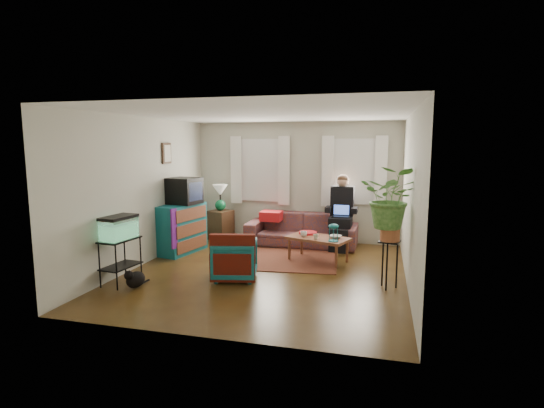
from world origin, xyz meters
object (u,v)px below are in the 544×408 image
(aquarium_stand, at_px, (121,261))
(coffee_table, at_px, (318,249))
(sofa, at_px, (302,224))
(plant_stand, at_px, (389,265))
(armchair, at_px, (235,257))
(dresser, at_px, (180,228))
(side_table, at_px, (221,225))

(aquarium_stand, relative_size, coffee_table, 0.64)
(sofa, height_order, plant_stand, sofa)
(plant_stand, bearing_deg, armchair, -176.54)
(plant_stand, bearing_deg, aquarium_stand, -168.42)
(dresser, distance_m, plant_stand, 4.13)
(dresser, relative_size, plant_stand, 1.48)
(sofa, height_order, armchair, sofa)
(aquarium_stand, xyz_separation_m, coffee_table, (2.74, 2.00, -0.12))
(sofa, height_order, dresser, dresser)
(aquarium_stand, height_order, plant_stand, plant_stand)
(aquarium_stand, relative_size, plant_stand, 0.97)
(aquarium_stand, bearing_deg, side_table, 90.53)
(side_table, distance_m, plant_stand, 4.37)
(side_table, height_order, aquarium_stand, aquarium_stand)
(aquarium_stand, xyz_separation_m, plant_stand, (3.97, 0.81, 0.01))
(side_table, xyz_separation_m, aquarium_stand, (-0.35, -3.27, 0.02))
(dresser, xyz_separation_m, armchair, (1.60, -1.31, -0.14))
(aquarium_stand, distance_m, plant_stand, 4.05)
(dresser, xyz_separation_m, coffee_table, (2.73, 0.02, -0.25))
(armchair, height_order, coffee_table, armchair)
(sofa, relative_size, coffee_table, 2.12)
(armchair, bearing_deg, dresser, -52.09)
(side_table, distance_m, coffee_table, 2.71)
(coffee_table, relative_size, plant_stand, 1.51)
(armchair, xyz_separation_m, coffee_table, (1.13, 1.33, -0.12))
(sofa, xyz_separation_m, plant_stand, (1.75, -2.35, -0.09))
(sofa, relative_size, side_table, 3.54)
(armchair, xyz_separation_m, plant_stand, (2.36, 0.14, 0.02))
(coffee_table, bearing_deg, armchair, -110.86)
(side_table, bearing_deg, plant_stand, -34.20)
(dresser, bearing_deg, coffee_table, 11.64)
(armchair, bearing_deg, sofa, -116.47)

